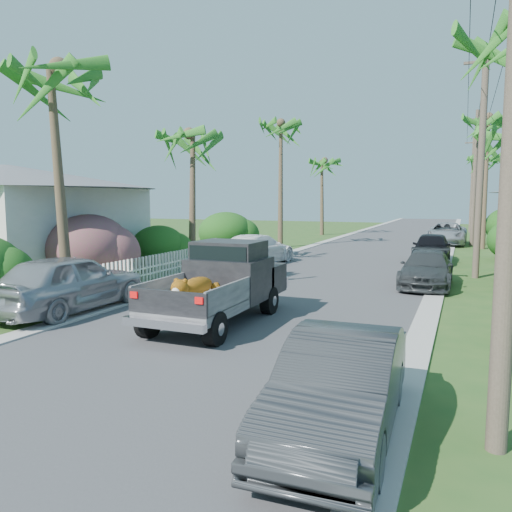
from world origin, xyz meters
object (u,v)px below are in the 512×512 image
at_px(parked_car_rm, 427,269).
at_px(house_left, 9,223).
at_px(parked_car_ln, 69,283).
at_px(palm_r_c, 489,118).
at_px(parked_car_rd, 446,234).
at_px(palm_r_d, 485,158).
at_px(utility_pole_d, 472,184).
at_px(palm_l_b, 192,134).
at_px(parked_car_rf, 432,248).
at_px(parked_car_lf, 257,250).
at_px(parked_car_rn, 340,386).
at_px(pickup_truck, 225,282).
at_px(palm_l_d, 322,161).
at_px(palm_l_c, 281,124).
at_px(palm_l_a, 54,70).
at_px(palm_r_b, 508,132).
at_px(utility_pole_b, 481,162).
at_px(utility_pole_c, 475,177).

xyz_separation_m(parked_car_rm, house_left, (-16.92, -3.17, 1.49)).
distance_m(parked_car_ln, palm_r_c, 27.50).
relative_size(parked_car_rd, palm_r_c, 0.58).
bearing_deg(palm_r_d, utility_pole_d, 106.70).
xyz_separation_m(palm_r_d, utility_pole_d, (-0.90, 3.00, -2.14)).
bearing_deg(palm_r_d, parked_car_ln, -106.82).
relative_size(palm_l_b, utility_pole_d, 0.82).
xyz_separation_m(parked_car_rf, parked_car_lf, (-7.74, -4.11, -0.01)).
bearing_deg(parked_car_rf, parked_car_rm, -88.28).
bearing_deg(parked_car_lf, house_left, 42.14).
bearing_deg(house_left, parked_car_rn, -29.24).
relative_size(parked_car_rd, palm_r_d, 0.68).
bearing_deg(palm_r_c, pickup_truck, -106.39).
bearing_deg(palm_l_d, palm_l_c, -87.61).
relative_size(palm_l_d, utility_pole_d, 0.86).
bearing_deg(palm_r_c, palm_l_d, 147.79).
bearing_deg(parked_car_rd, palm_l_a, -110.31).
height_order(palm_r_b, utility_pole_b, utility_pole_b).
relative_size(parked_car_ln, parked_car_lf, 0.96).
distance_m(parked_car_rf, utility_pole_d, 25.86).
bearing_deg(parked_car_lf, parked_car_rf, -145.55).
distance_m(parked_car_lf, house_left, 11.05).
distance_m(parked_car_rf, palm_r_c, 11.53).
bearing_deg(palm_l_b, palm_r_c, 47.12).
xyz_separation_m(palm_l_c, utility_pole_c, (11.60, 6.00, -3.31)).
bearing_deg(pickup_truck, palm_l_b, 124.09).
height_order(pickup_truck, utility_pole_c, utility_pole_c).
relative_size(palm_r_b, utility_pole_c, 0.80).
distance_m(palm_l_c, palm_l_d, 12.10).
bearing_deg(utility_pole_b, palm_r_c, 87.36).
distance_m(parked_car_rn, palm_l_c, 27.17).
xyz_separation_m(pickup_truck, parked_car_rf, (4.26, 14.66, -0.27)).
height_order(palm_r_d, house_left, palm_r_d).
bearing_deg(palm_r_d, house_left, -120.58).
height_order(parked_car_rn, palm_r_b, palm_r_b).
relative_size(parked_car_rm, parked_car_rf, 1.00).
height_order(palm_l_c, palm_r_d, palm_l_c).
relative_size(utility_pole_b, utility_pole_d, 1.00).
xyz_separation_m(palm_l_b, utility_pole_b, (12.40, 1.00, -1.55)).
distance_m(palm_l_b, palm_r_d, 31.00).
bearing_deg(palm_l_d, parked_car_rf, -58.39).
distance_m(parked_car_rd, palm_r_d, 13.45).
height_order(utility_pole_b, utility_pole_d, same).
bearing_deg(palm_l_c, pickup_truck, -74.27).
distance_m(palm_l_b, palm_r_b, 13.73).
xyz_separation_m(palm_l_a, utility_pole_b, (11.80, 10.00, -2.33)).
relative_size(parked_car_rn, palm_r_d, 0.51).
relative_size(parked_car_rd, utility_pole_b, 0.61).
bearing_deg(parked_car_lf, parked_car_rm, 164.55).
height_order(palm_r_b, palm_r_d, palm_r_d).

